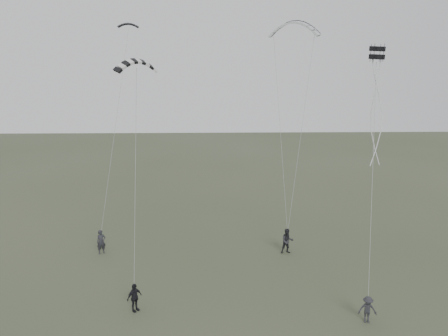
{
  "coord_description": "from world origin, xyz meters",
  "views": [
    {
      "loc": [
        0.16,
        -23.34,
        13.44
      ],
      "look_at": [
        0.98,
        5.04,
        6.97
      ],
      "focal_mm": 35.0,
      "sensor_mm": 36.0,
      "label": 1
    }
  ],
  "objects_px": {
    "kite_pale_large": "(294,22)",
    "flyer_far": "(368,310)",
    "flyer_left": "(101,242)",
    "flyer_right": "(287,241)",
    "flyer_center": "(134,297)",
    "kite_striped": "(136,61)",
    "kite_dark_small": "(128,24)",
    "kite_box": "(377,53)"
  },
  "relations": [
    {
      "from": "kite_pale_large",
      "to": "flyer_far",
      "type": "bearing_deg",
      "value": -58.62
    },
    {
      "from": "flyer_left",
      "to": "flyer_far",
      "type": "relative_size",
      "value": 1.2
    },
    {
      "from": "flyer_right",
      "to": "kite_pale_large",
      "type": "height_order",
      "value": "kite_pale_large"
    },
    {
      "from": "flyer_center",
      "to": "flyer_right",
      "type": "bearing_deg",
      "value": -9.13
    },
    {
      "from": "flyer_left",
      "to": "kite_striped",
      "type": "height_order",
      "value": "kite_striped"
    },
    {
      "from": "kite_dark_small",
      "to": "kite_pale_large",
      "type": "distance_m",
      "value": 12.83
    },
    {
      "from": "flyer_right",
      "to": "kite_box",
      "type": "relative_size",
      "value": 2.67
    },
    {
      "from": "flyer_far",
      "to": "kite_striped",
      "type": "relative_size",
      "value": 0.58
    },
    {
      "from": "flyer_left",
      "to": "kite_pale_large",
      "type": "xyz_separation_m",
      "value": [
        14.79,
        5.24,
        16.1
      ]
    },
    {
      "from": "flyer_left",
      "to": "flyer_center",
      "type": "height_order",
      "value": "flyer_left"
    },
    {
      "from": "kite_pale_large",
      "to": "kite_striped",
      "type": "relative_size",
      "value": 1.58
    },
    {
      "from": "flyer_right",
      "to": "flyer_center",
      "type": "distance_m",
      "value": 12.61
    },
    {
      "from": "flyer_center",
      "to": "flyer_far",
      "type": "bearing_deg",
      "value": -53.44
    },
    {
      "from": "kite_pale_large",
      "to": "kite_striped",
      "type": "distance_m",
      "value": 14.4
    },
    {
      "from": "kite_striped",
      "to": "kite_box",
      "type": "distance_m",
      "value": 14.04
    },
    {
      "from": "flyer_left",
      "to": "kite_pale_large",
      "type": "height_order",
      "value": "kite_pale_large"
    },
    {
      "from": "flyer_center",
      "to": "kite_dark_small",
      "type": "relative_size",
      "value": 1.06
    },
    {
      "from": "kite_box",
      "to": "kite_dark_small",
      "type": "bearing_deg",
      "value": 119.8
    },
    {
      "from": "flyer_left",
      "to": "kite_striped",
      "type": "xyz_separation_m",
      "value": [
        3.74,
        -3.46,
        12.99
      ]
    },
    {
      "from": "flyer_far",
      "to": "kite_pale_large",
      "type": "bearing_deg",
      "value": 105.18
    },
    {
      "from": "flyer_center",
      "to": "flyer_left",
      "type": "bearing_deg",
      "value": 68.73
    },
    {
      "from": "flyer_center",
      "to": "kite_box",
      "type": "relative_size",
      "value": 2.33
    },
    {
      "from": "kite_pale_large",
      "to": "kite_striped",
      "type": "bearing_deg",
      "value": -117.37
    },
    {
      "from": "flyer_far",
      "to": "kite_box",
      "type": "distance_m",
      "value": 14.27
    },
    {
      "from": "flyer_right",
      "to": "flyer_far",
      "type": "distance_m",
      "value": 9.61
    },
    {
      "from": "flyer_right",
      "to": "kite_pale_large",
      "type": "bearing_deg",
      "value": 74.59
    },
    {
      "from": "flyer_center",
      "to": "kite_box",
      "type": "bearing_deg",
      "value": -35.34
    },
    {
      "from": "flyer_far",
      "to": "kite_pale_large",
      "type": "relative_size",
      "value": 0.37
    },
    {
      "from": "flyer_left",
      "to": "flyer_center",
      "type": "relative_size",
      "value": 1.09
    },
    {
      "from": "kite_dark_small",
      "to": "kite_pale_large",
      "type": "xyz_separation_m",
      "value": [
        12.77,
        1.23,
        0.27
      ]
    },
    {
      "from": "flyer_left",
      "to": "kite_dark_small",
      "type": "distance_m",
      "value": 16.45
    },
    {
      "from": "flyer_left",
      "to": "flyer_center",
      "type": "bearing_deg",
      "value": -93.72
    },
    {
      "from": "kite_dark_small",
      "to": "kite_striped",
      "type": "xyz_separation_m",
      "value": [
        1.72,
        -7.47,
        -2.84
      ]
    },
    {
      "from": "flyer_right",
      "to": "flyer_far",
      "type": "xyz_separation_m",
      "value": [
        2.78,
        -9.2,
        -0.19
      ]
    },
    {
      "from": "flyer_center",
      "to": "kite_box",
      "type": "height_order",
      "value": "kite_box"
    },
    {
      "from": "kite_striped",
      "to": "kite_box",
      "type": "bearing_deg",
      "value": -37.66
    },
    {
      "from": "flyer_left",
      "to": "flyer_right",
      "type": "xyz_separation_m",
      "value": [
        13.81,
        -0.35,
        0.04
      ]
    },
    {
      "from": "flyer_right",
      "to": "kite_dark_small",
      "type": "distance_m",
      "value": 20.18
    },
    {
      "from": "flyer_right",
      "to": "kite_dark_small",
      "type": "xyz_separation_m",
      "value": [
        -11.8,
        4.36,
        15.78
      ]
    },
    {
      "from": "flyer_far",
      "to": "kite_striped",
      "type": "height_order",
      "value": "kite_striped"
    },
    {
      "from": "kite_pale_large",
      "to": "kite_box",
      "type": "xyz_separation_m",
      "value": [
        2.87,
        -10.5,
        -2.68
      ]
    },
    {
      "from": "flyer_center",
      "to": "kite_pale_large",
      "type": "xyz_separation_m",
      "value": [
        10.97,
        13.27,
        16.17
      ]
    }
  ]
}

